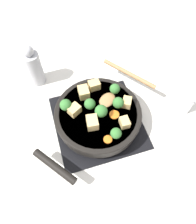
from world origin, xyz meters
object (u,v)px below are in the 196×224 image
Objects in this scene: wooden_spoon at (120,85)px; salt_shaker at (187,104)px; pepper_mill at (34,67)px; skillet_pan at (98,116)px.

wooden_spoon is 0.26m from salt_shaker.
wooden_spoon is 1.26× the size of pepper_mill.
skillet_pan is 0.32m from pepper_mill.
skillet_pan is 4.43× the size of salt_shaker.
skillet_pan is at bearing -7.50° from salt_shaker.
pepper_mill reaches higher than wooden_spoon.
pepper_mill is 2.10× the size of salt_shaker.
wooden_spoon is at bearing -29.86° from salt_shaker.
salt_shaker is (-0.33, 0.04, -0.01)m from skillet_pan.
skillet_pan is 0.33m from salt_shaker.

